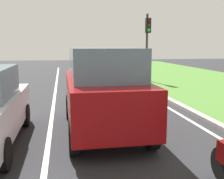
# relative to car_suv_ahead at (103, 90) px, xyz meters

# --- Properties ---
(ground_plane) EXTENTS (60.00, 60.00, 0.00)m
(ground_plane) POSITION_rel_car_suv_ahead_xyz_m (-0.76, 5.75, -1.17)
(ground_plane) COLOR #262628
(lane_line_center) EXTENTS (0.12, 32.00, 0.01)m
(lane_line_center) POSITION_rel_car_suv_ahead_xyz_m (-1.46, 5.75, -1.16)
(lane_line_center) COLOR silver
(lane_line_center) RESTS_ON ground
(lane_line_right_edge) EXTENTS (0.12, 32.00, 0.01)m
(lane_line_right_edge) POSITION_rel_car_suv_ahead_xyz_m (2.84, 5.75, -1.16)
(lane_line_right_edge) COLOR silver
(lane_line_right_edge) RESTS_ON ground
(curb_right) EXTENTS (0.24, 48.00, 0.12)m
(curb_right) POSITION_rel_car_suv_ahead_xyz_m (3.34, 5.75, -1.11)
(curb_right) COLOR #9E9B93
(curb_right) RESTS_ON ground
(car_suv_ahead) EXTENTS (1.98, 4.50, 2.28)m
(car_suv_ahead) POSITION_rel_car_suv_ahead_xyz_m (0.00, 0.00, 0.00)
(car_suv_ahead) COLOR maroon
(car_suv_ahead) RESTS_ON ground
(traffic_light_near_right) EXTENTS (0.32, 0.50, 4.27)m
(traffic_light_near_right) POSITION_rel_car_suv_ahead_xyz_m (4.26, 9.59, 1.71)
(traffic_light_near_right) COLOR #2D2D2D
(traffic_light_near_right) RESTS_ON ground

